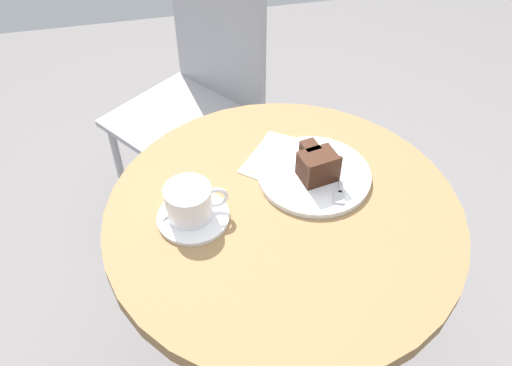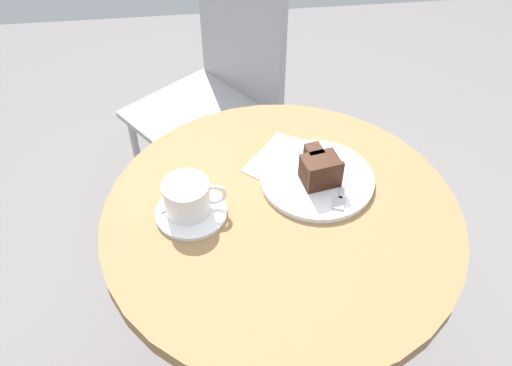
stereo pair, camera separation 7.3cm
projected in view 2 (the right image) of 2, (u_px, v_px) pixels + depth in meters
name	position (u px, v px, depth m)	size (l,w,h in m)	color
cafe_table	(280.00, 250.00, 1.16)	(0.72, 0.72, 0.70)	olive
saucer	(191.00, 212.00, 1.07)	(0.14, 0.14, 0.01)	white
coffee_cup	(188.00, 196.00, 1.04)	(0.12, 0.09, 0.07)	white
teaspoon	(188.00, 194.00, 1.09)	(0.09, 0.07, 0.00)	#B7B7BC
cake_plate	(317.00, 179.00, 1.13)	(0.24, 0.24, 0.01)	white
cake_slice	(320.00, 169.00, 1.10)	(0.08, 0.10, 0.06)	#422619
fork	(342.00, 192.00, 1.09)	(0.06, 0.14, 0.00)	#B7B7BC
napkin	(290.00, 162.00, 1.17)	(0.21, 0.21, 0.00)	beige
cafe_chair	(221.00, 81.00, 1.68)	(0.53, 0.53, 0.91)	#9E9EA3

